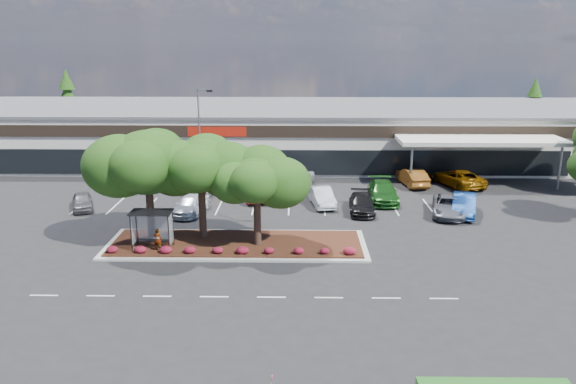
{
  "coord_description": "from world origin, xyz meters",
  "views": [
    {
      "loc": [
        2.24,
        -32.59,
        13.94
      ],
      "look_at": [
        1.5,
        8.75,
        2.6
      ],
      "focal_mm": 35.0,
      "sensor_mm": 36.0,
      "label": 1
    }
  ],
  "objects_px": {
    "survey_stake": "(272,383)",
    "car_1": "(190,205)",
    "light_pole": "(202,157)",
    "car_0": "(82,201)"
  },
  "relations": [
    {
      "from": "light_pole",
      "to": "car_0",
      "type": "height_order",
      "value": "light_pole"
    },
    {
      "from": "light_pole",
      "to": "car_1",
      "type": "height_order",
      "value": "light_pole"
    },
    {
      "from": "light_pole",
      "to": "car_0",
      "type": "xyz_separation_m",
      "value": [
        -10.17,
        -0.47,
        -3.79
      ]
    },
    {
      "from": "survey_stake",
      "to": "car_1",
      "type": "relative_size",
      "value": 0.2
    },
    {
      "from": "light_pole",
      "to": "car_0",
      "type": "bearing_deg",
      "value": -177.36
    },
    {
      "from": "light_pole",
      "to": "car_1",
      "type": "distance_m",
      "value": 4.11
    },
    {
      "from": "car_0",
      "to": "car_1",
      "type": "relative_size",
      "value": 0.82
    },
    {
      "from": "light_pole",
      "to": "survey_stake",
      "type": "height_order",
      "value": "light_pole"
    },
    {
      "from": "light_pole",
      "to": "survey_stake",
      "type": "xyz_separation_m",
      "value": [
        6.97,
        -25.9,
        -3.85
      ]
    },
    {
      "from": "light_pole",
      "to": "car_1",
      "type": "relative_size",
      "value": 2.04
    }
  ]
}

